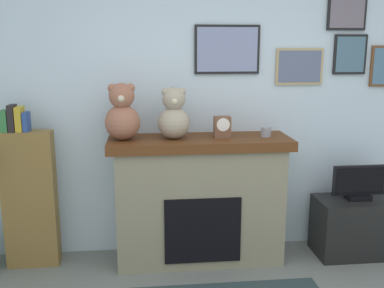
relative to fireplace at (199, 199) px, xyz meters
The scene contains 9 objects.
back_wall 0.84m from the fireplace, 59.02° to the left, with size 5.20×0.15×2.60m.
fireplace is the anchor object (origin of this frame).
bookshelf 1.41m from the fireplace, behind, with size 0.42×0.16×1.36m.
tv_stand 1.41m from the fireplace, ahead, with size 0.70×0.40×0.51m, color black.
television 1.39m from the fireplace, ahead, with size 0.47×0.14×0.30m.
candle_jar 0.80m from the fireplace, ahead, with size 0.09×0.09×0.08m, color gray.
mantel_clock 0.65m from the fireplace, ahead, with size 0.13×0.10×0.18m.
teddy_bear_grey 0.97m from the fireplace, behind, with size 0.28×0.28×0.46m.
teddy_bear_tan 0.75m from the fireplace, behind, with size 0.26×0.26×0.42m.
Camera 1 is at (-0.61, -1.84, 1.80)m, focal length 41.36 mm.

